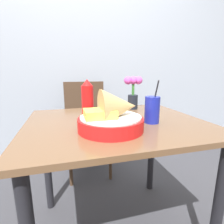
{
  "coord_description": "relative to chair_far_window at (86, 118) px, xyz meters",
  "views": [
    {
      "loc": [
        -0.26,
        -0.87,
        0.99
      ],
      "look_at": [
        -0.03,
        -0.04,
        0.79
      ],
      "focal_mm": 28.0,
      "sensor_mm": 36.0,
      "label": 1
    }
  ],
  "objects": [
    {
      "name": "flower_vase",
      "position": [
        0.27,
        -0.56,
        0.33
      ],
      "size": [
        0.13,
        0.07,
        0.23
      ],
      "color": "black",
      "rests_on": "dining_table"
    },
    {
      "name": "chair_far_window",
      "position": [
        0.0,
        0.0,
        0.0
      ],
      "size": [
        0.4,
        0.4,
        0.89
      ],
      "color": "#473323",
      "rests_on": "ground_plane"
    },
    {
      "name": "drink_cup",
      "position": [
        0.24,
        -0.91,
        0.26
      ],
      "size": [
        0.08,
        0.08,
        0.22
      ],
      "color": "#192399",
      "rests_on": "dining_table"
    },
    {
      "name": "wall_window",
      "position": [
        0.07,
        0.34,
        0.77
      ],
      "size": [
        7.0,
        0.06,
        2.6
      ],
      "color": "#9EA8B7",
      "rests_on": "ground_plane"
    },
    {
      "name": "ketchup_bottle",
      "position": [
        -0.07,
        -0.73,
        0.31
      ],
      "size": [
        0.07,
        0.07,
        0.22
      ],
      "color": "red",
      "rests_on": "dining_table"
    },
    {
      "name": "food_basket",
      "position": [
        0.01,
        -0.97,
        0.26
      ],
      "size": [
        0.3,
        0.3,
        0.19
      ],
      "color": "red",
      "rests_on": "dining_table"
    },
    {
      "name": "dining_table",
      "position": [
        0.07,
        -0.82,
        0.08
      ],
      "size": [
        0.94,
        0.78,
        0.73
      ],
      "color": "brown",
      "rests_on": "ground_plane"
    }
  ]
}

